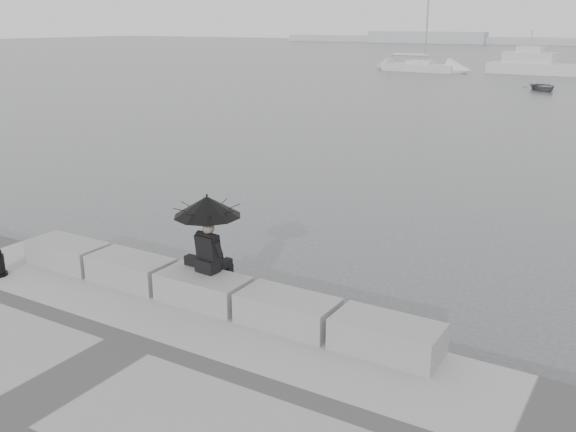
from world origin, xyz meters
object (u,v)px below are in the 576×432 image
Objects in this scene: seated_person at (207,216)px; motor_cruiser at (539,65)px; dinghy at (543,87)px; sailboat_left at (420,67)px.

motor_cruiser is (-6.17, 62.34, -1.11)m from seated_person.
dinghy is (3.52, -16.76, -0.60)m from motor_cruiser.
sailboat_left is 11.96m from motor_cruiser.
sailboat_left is (-17.88, 59.92, -1.49)m from seated_person.
seated_person is 0.11× the size of sailboat_left.
dinghy is at bearing 98.29° from seated_person.
seated_person is 0.14× the size of motor_cruiser.
motor_cruiser reaches higher than dinghy.
motor_cruiser is at bearing 100.60° from seated_person.
motor_cruiser is at bearing 69.69° from dinghy.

